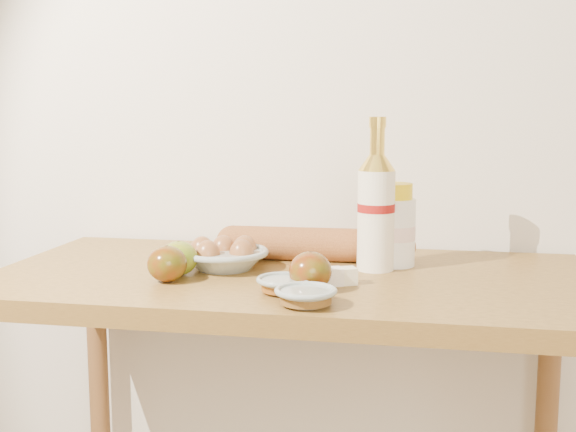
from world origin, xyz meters
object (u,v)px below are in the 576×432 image
(bourbon_bottle, at_px, (376,209))
(cream_bottle, at_px, (394,228))
(table, at_px, (291,332))
(egg_bowl, at_px, (224,256))
(baguette, at_px, (314,244))

(bourbon_bottle, xyz_separation_m, cream_bottle, (0.04, 0.05, -0.05))
(table, distance_m, bourbon_bottle, 0.31)
(egg_bowl, bearing_deg, cream_bottle, 16.11)
(table, xyz_separation_m, baguette, (0.03, 0.12, 0.16))
(table, relative_size, cream_bottle, 6.90)
(cream_bottle, relative_size, egg_bowl, 0.74)
(egg_bowl, distance_m, baguette, 0.20)
(table, bearing_deg, bourbon_bottle, 19.58)
(egg_bowl, bearing_deg, table, -4.22)
(egg_bowl, height_order, baguette, baguette)
(table, xyz_separation_m, egg_bowl, (-0.14, 0.01, 0.15))
(cream_bottle, bearing_deg, bourbon_bottle, -129.18)
(table, bearing_deg, cream_bottle, 28.59)
(table, height_order, cream_bottle, cream_bottle)
(table, distance_m, cream_bottle, 0.31)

